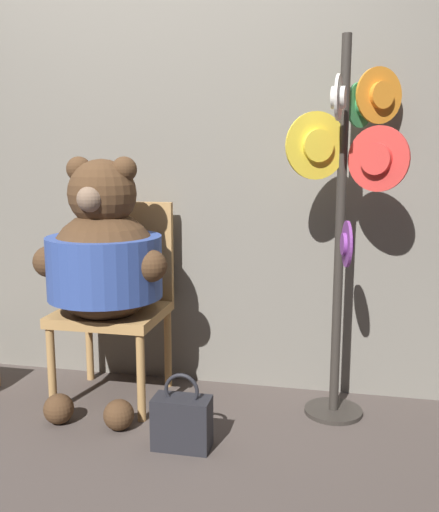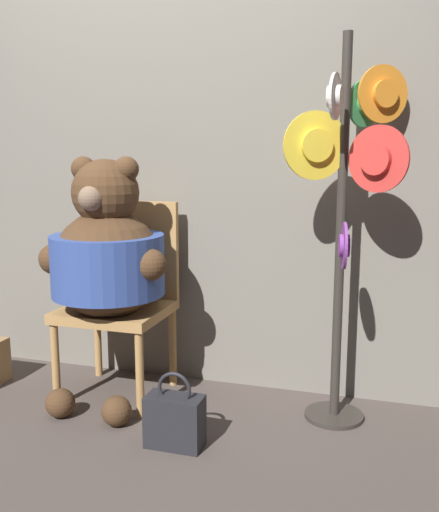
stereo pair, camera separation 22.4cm
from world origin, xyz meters
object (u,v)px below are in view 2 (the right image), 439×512
(handbag_on_ground, at_px, (175,420))
(chair, at_px, (123,291))
(hat_display_rack, at_px, (348,198))
(teddy_bear, at_px, (107,258))

(handbag_on_ground, bearing_deg, chair, 133.82)
(chair, bearing_deg, hat_display_rack, -2.68)
(teddy_bear, height_order, handbag_on_ground, teddy_bear)
(hat_display_rack, distance_m, handbag_on_ground, 1.23)
(hat_display_rack, height_order, handbag_on_ground, hat_display_rack)
(teddy_bear, bearing_deg, chair, 91.95)
(chair, xyz_separation_m, hat_display_rack, (1.14, -0.05, 0.52))
(chair, distance_m, handbag_on_ground, 0.81)
(chair, distance_m, hat_display_rack, 1.26)
(chair, height_order, teddy_bear, teddy_bear)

